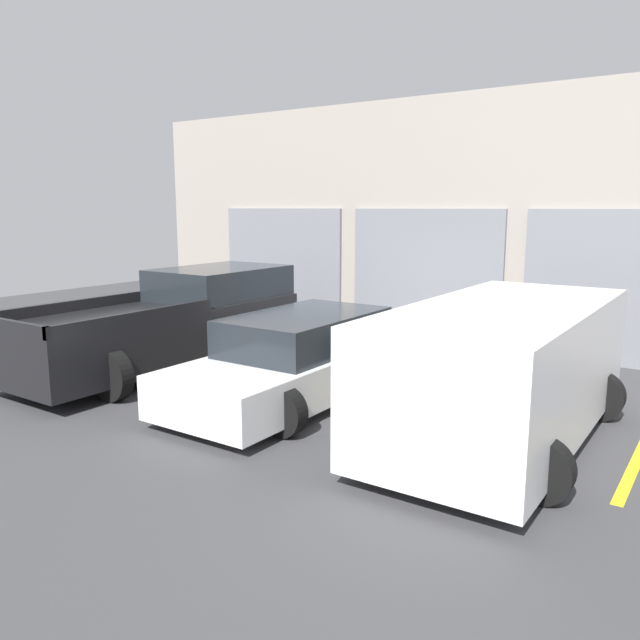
# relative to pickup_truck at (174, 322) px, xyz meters

# --- Properties ---
(ground_plane) EXTENTS (28.00, 28.00, 0.00)m
(ground_plane) POSITION_rel_pickup_truck_xyz_m (3.00, 1.41, -0.79)
(ground_plane) COLOR #3D3D3F
(shophouse_building) EXTENTS (15.12, 0.68, 5.00)m
(shophouse_building) POSITION_rel_pickup_truck_xyz_m (2.99, 4.70, 1.66)
(shophouse_building) COLOR #9E9389
(shophouse_building) RESTS_ON ground
(pickup_truck) EXTENTS (2.40, 5.46, 1.66)m
(pickup_truck) POSITION_rel_pickup_truck_xyz_m (0.00, 0.00, 0.00)
(pickup_truck) COLOR black
(pickup_truck) RESTS_ON ground
(sedan_white) EXTENTS (2.14, 4.62, 1.26)m
(sedan_white) POSITION_rel_pickup_truck_xyz_m (3.00, -0.25, -0.20)
(sedan_white) COLOR white
(sedan_white) RESTS_ON ground
(sedan_side) EXTENTS (2.35, 4.62, 1.66)m
(sedan_side) POSITION_rel_pickup_truck_xyz_m (6.00, -0.28, 0.11)
(sedan_side) COLOR white
(sedan_side) RESTS_ON ground
(parking_stripe_far_left) EXTENTS (0.12, 2.20, 0.01)m
(parking_stripe_far_left) POSITION_rel_pickup_truck_xyz_m (-1.50, -0.29, -0.79)
(parking_stripe_far_left) COLOR gold
(parking_stripe_far_left) RESTS_ON ground
(parking_stripe_left) EXTENTS (0.12, 2.20, 0.01)m
(parking_stripe_left) POSITION_rel_pickup_truck_xyz_m (1.50, -0.29, -0.79)
(parking_stripe_left) COLOR gold
(parking_stripe_left) RESTS_ON ground
(parking_stripe_centre) EXTENTS (0.12, 2.20, 0.01)m
(parking_stripe_centre) POSITION_rel_pickup_truck_xyz_m (4.50, -0.29, -0.79)
(parking_stripe_centre) COLOR gold
(parking_stripe_centre) RESTS_ON ground
(parking_stripe_right) EXTENTS (0.12, 2.20, 0.01)m
(parking_stripe_right) POSITION_rel_pickup_truck_xyz_m (7.51, -0.29, -0.79)
(parking_stripe_right) COLOR gold
(parking_stripe_right) RESTS_ON ground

